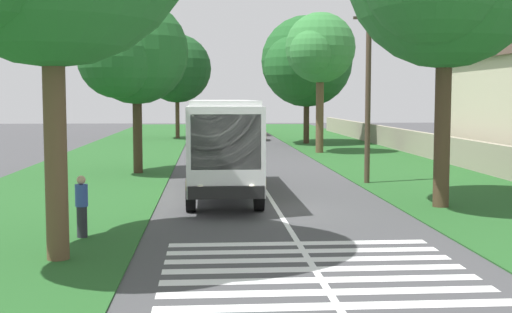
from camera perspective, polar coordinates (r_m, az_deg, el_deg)
ground at (r=23.16m, az=1.84°, el=-4.55°), size 160.00×160.00×0.00m
grass_verge_left at (r=38.36m, az=-12.82°, el=-0.86°), size 120.00×8.00×0.04m
grass_verge_right at (r=39.36m, az=11.50°, el=-0.69°), size 120.00×8.00×0.04m
centre_line at (r=37.99m, az=-0.50°, el=-0.81°), size 110.00×0.16×0.01m
coach_bus at (r=26.65m, az=-2.86°, el=1.34°), size 11.16×2.62×3.73m
zebra_crossing at (r=15.40m, az=4.96°, el=-9.42°), size 5.85×6.80×0.01m
trailing_car_0 at (r=46.77m, az=-3.49°, el=1.08°), size 4.30×1.78×1.43m
trailing_car_1 at (r=53.25m, az=-3.39°, el=1.55°), size 4.30×1.78×1.43m
trailing_car_2 at (r=61.53m, az=-0.10°, el=2.01°), size 4.30×1.78×1.43m
trailing_minibus_0 at (r=70.09m, az=-0.59°, el=3.09°), size 6.00×2.14×2.53m
roadside_tree_left_1 at (r=34.60m, az=-10.36°, el=8.36°), size 6.40×5.29×8.65m
roadside_tree_left_2 at (r=64.24m, az=-6.82°, el=7.23°), size 7.35×6.39×9.73m
roadside_tree_right_0 at (r=47.25m, az=5.26°, el=8.89°), size 5.88×4.82×9.63m
roadside_tree_right_1 at (r=56.73m, az=4.05°, el=7.75°), size 9.53×7.53×10.57m
utility_pole at (r=30.45m, az=9.41°, el=5.45°), size 0.24×1.40×7.87m
roadside_wall at (r=45.05m, az=13.98°, el=0.98°), size 70.00×0.40×1.55m
pedestrian at (r=18.99m, az=-14.46°, el=-4.03°), size 0.34×0.34×1.69m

